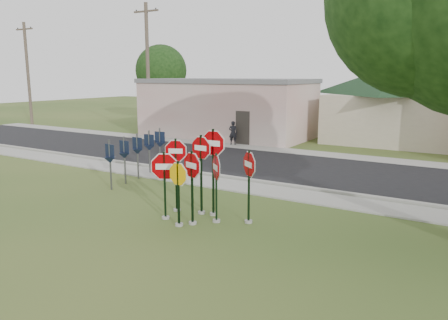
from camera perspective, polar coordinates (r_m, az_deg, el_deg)
The scene contains 20 objects.
ground at distance 12.91m, azimuth -6.76°, elevation -9.31°, with size 120.00×120.00×0.00m, color #32511E.
sidewalk_near at distance 17.34m, azimuth 4.53°, elevation -3.83°, with size 60.00×1.60×0.06m, color #97978F.
road at distance 21.35m, azimuth 10.02°, elevation -1.16°, with size 60.00×7.00×0.04m, color black.
sidewalk_far at distance 25.33m, azimuth 13.60°, elevation 0.64°, with size 60.00×1.60×0.06m, color #97978F.
curb at distance 18.20m, azimuth 5.96°, elevation -3.01°, with size 60.00×0.20×0.14m, color #97978F.
stop_sign_center at distance 13.08m, azimuth -4.20°, elevation -2.34°, with size 1.03×0.34×2.37m.
stop_sign_yellow at distance 13.02m, azimuth -5.99°, elevation -3.48°, with size 0.97×0.24×2.09m.
stop_sign_left at distance 13.68m, azimuth -7.77°, elevation -2.12°, with size 1.02×0.59×2.27m.
stop_sign_right at distance 13.25m, azimuth -1.02°, elevation -2.45°, with size 0.80×0.76×2.28m.
stop_sign_back_right at distance 13.82m, azimuth -1.42°, elevation 0.20°, with size 1.13×0.24×2.93m.
stop_sign_back_left at distance 14.02m, azimuth -3.01°, elevation -0.45°, with size 1.03×0.24×2.70m.
stop_sign_far_right at distance 13.19m, azimuth 3.28°, elevation -2.21°, with size 0.86×0.65×2.37m.
stop_sign_far_left at distance 14.39m, azimuth -6.29°, elevation -0.68°, with size 0.92×0.45×2.55m.
route_sign_row at distance 19.32m, azimuth -11.23°, elevation 1.16°, with size 1.43×4.63×2.00m.
building_stucco at distance 32.15m, azimuth 0.36°, elevation 6.91°, with size 12.20×6.20×4.20m.
building_house at distance 31.96m, azimuth 21.70°, elevation 8.81°, with size 11.60×11.60×6.20m.
utility_pole_near at distance 32.75m, azimuth -9.92°, elevation 11.76°, with size 2.20×0.26×9.50m.
utility_pole_far at distance 43.26m, azimuth -24.24°, elevation 10.43°, with size 2.20×0.26×9.00m.
bg_tree_left at distance 43.35m, azimuth -8.20°, elevation 11.48°, with size 4.90×4.90×7.35m.
pedestrian at distance 28.03m, azimuth 1.18°, elevation 3.57°, with size 0.55×0.36×1.52m, color black.
Camera 1 is at (7.54, -9.47, 4.48)m, focal length 35.00 mm.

